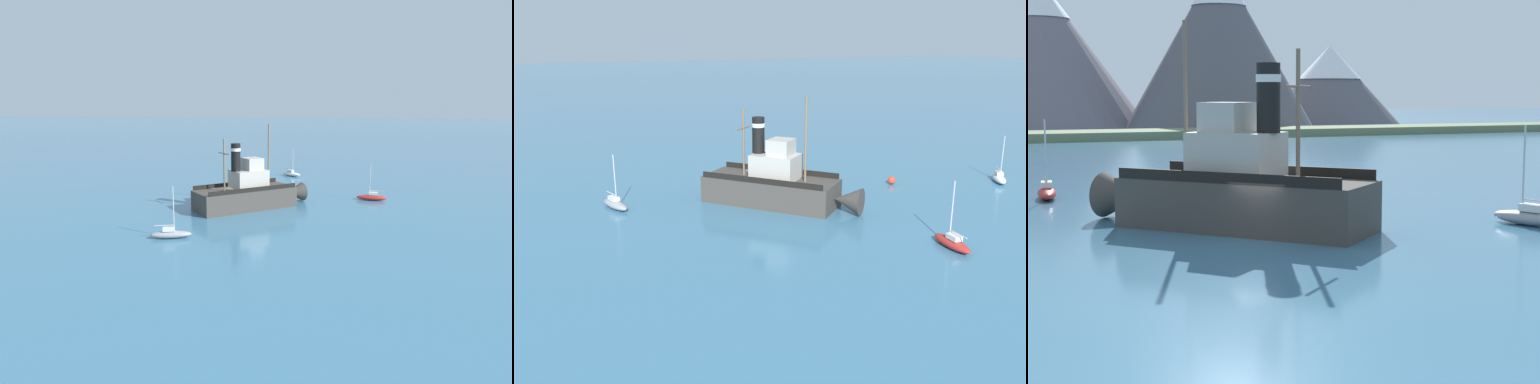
{
  "view_description": "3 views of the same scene",
  "coord_description": "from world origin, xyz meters",
  "views": [
    {
      "loc": [
        52.25,
        13.14,
        12.55
      ],
      "look_at": [
        1.4,
        4.09,
        2.26
      ],
      "focal_mm": 32.0,
      "sensor_mm": 36.0,
      "label": 1
    },
    {
      "loc": [
        20.0,
        45.25,
        14.59
      ],
      "look_at": [
        1.51,
        5.1,
        1.89
      ],
      "focal_mm": 38.0,
      "sensor_mm": 36.0,
      "label": 2
    },
    {
      "loc": [
        -12.77,
        -31.81,
        6.3
      ],
      "look_at": [
        2.33,
        2.78,
        1.66
      ],
      "focal_mm": 55.0,
      "sensor_mm": 36.0,
      "label": 3
    }
  ],
  "objects": [
    {
      "name": "sailboat_grey",
      "position": [
        13.35,
        -1.85,
        0.43
      ],
      "size": [
        2.2,
        3.95,
        4.9
      ],
      "color": "gray",
      "rests_on": "ground"
    },
    {
      "name": "shoreline_strip",
      "position": [
        0.0,
        83.95,
        0.6
      ],
      "size": [
        240.0,
        12.0,
        1.2
      ],
      "primitive_type": "cube",
      "color": "#6B7A56",
      "rests_on": "ground"
    },
    {
      "name": "sailboat_red",
      "position": [
        -7.03,
        17.77,
        0.43
      ],
      "size": [
        1.43,
        3.88,
        4.9
      ],
      "color": "#B22823",
      "rests_on": "ground"
    },
    {
      "name": "old_tugboat",
      "position": [
        -0.12,
        3.03,
        1.83
      ],
      "size": [
        11.95,
        13.12,
        9.9
      ],
      "color": "#423D38",
      "rests_on": "ground"
    },
    {
      "name": "ground_plane",
      "position": [
        0.0,
        0.0,
        0.0
      ],
      "size": [
        600.0,
        600.0,
        0.0
      ],
      "primitive_type": "plane",
      "color": "teal"
    }
  ]
}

